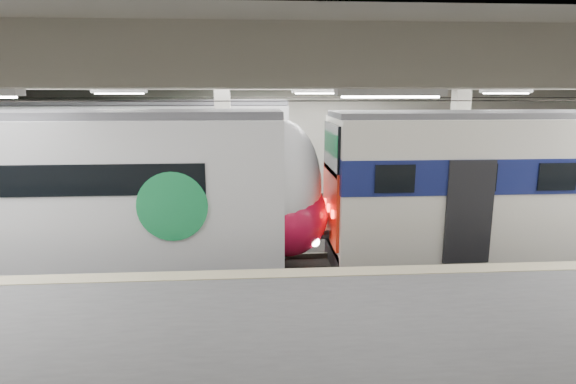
{
  "coord_description": "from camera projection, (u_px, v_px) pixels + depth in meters",
  "views": [
    {
      "loc": [
        -1.99,
        -13.03,
        4.98
      ],
      "look_at": [
        -1.0,
        1.0,
        2.0
      ],
      "focal_mm": 30.0,
      "sensor_mm": 36.0,
      "label": 1
    }
  ],
  "objects": [
    {
      "name": "older_rer",
      "position": [
        558.0,
        185.0,
        13.86
      ],
      "size": [
        13.35,
        2.95,
        4.41
      ],
      "color": "silver",
      "rests_on": "ground"
    },
    {
      "name": "modern_emu",
      "position": [
        95.0,
        195.0,
        12.99
      ],
      "size": [
        13.83,
        2.86,
        4.46
      ],
      "color": "white",
      "rests_on": "ground"
    },
    {
      "name": "station_hall",
      "position": [
        338.0,
        164.0,
        11.51
      ],
      "size": [
        36.0,
        24.0,
        5.75
      ],
      "color": "black",
      "rests_on": "ground"
    },
    {
      "name": "far_train",
      "position": [
        95.0,
        160.0,
        18.2
      ],
      "size": [
        14.56,
        3.05,
        4.62
      ],
      "rotation": [
        0.0,
        0.0,
        -0.01
      ],
      "color": "white",
      "rests_on": "ground"
    }
  ]
}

